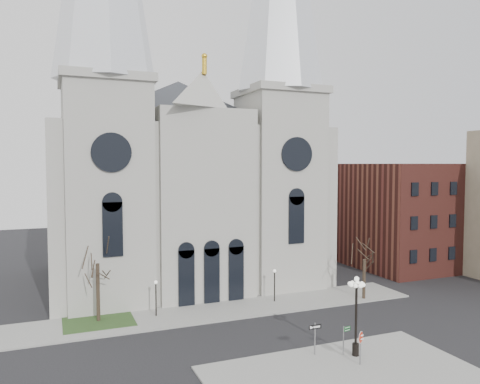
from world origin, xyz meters
name	(u,v)px	position (x,y,z in m)	size (l,w,h in m)	color
ground	(270,355)	(0.00, 0.00, 0.00)	(160.00, 160.00, 0.00)	black
sidewalk_near	(345,376)	(3.00, -5.00, 0.07)	(18.00, 10.00, 0.14)	gray
sidewalk_far	(220,310)	(0.00, 11.00, 0.07)	(40.00, 6.00, 0.14)	gray
grass_patch	(99,321)	(-11.00, 12.00, 0.09)	(6.00, 5.00, 0.18)	#26411B
cathedral	(185,125)	(0.00, 22.86, 18.48)	(33.00, 26.66, 54.00)	#A19F96
bg_building_brick	(395,214)	(30.00, 22.00, 7.00)	(14.00, 18.00, 14.00)	maroon
tree_left	(97,260)	(-11.00, 12.00, 5.58)	(3.20, 3.20, 7.50)	black
tree_right	(364,257)	(15.00, 9.00, 4.47)	(3.20, 3.20, 6.00)	black
ped_lamp_left	(156,292)	(-6.00, 11.50, 2.33)	(0.32, 0.32, 3.26)	black
ped_lamp_right	(275,280)	(6.00, 11.50, 2.33)	(0.32, 0.32, 3.26)	black
stop_sign	(360,341)	(4.85, -4.12, 1.83)	(0.84, 0.20, 2.36)	slate
globe_lamp	(356,306)	(5.50, -2.70, 3.77)	(1.27, 1.27, 5.78)	black
one_way_sign	(315,333)	(2.87, -1.43, 1.70)	(1.02, 0.10, 2.32)	slate
street_name_sign	(344,337)	(4.86, -2.22, 1.39)	(0.67, 0.16, 2.09)	slate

